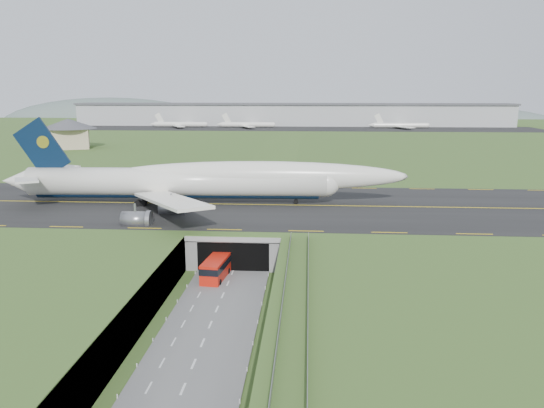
{
  "coord_description": "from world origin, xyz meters",
  "views": [
    {
      "loc": [
        12.22,
        -75.3,
        29.36
      ],
      "look_at": [
        5.64,
        20.0,
        9.09
      ],
      "focal_mm": 35.0,
      "sensor_mm": 36.0,
      "label": 1
    }
  ],
  "objects": [
    {
      "name": "distant_hills",
      "position": [
        64.38,
        430.0,
        -4.0
      ],
      "size": [
        700.0,
        91.0,
        60.0
      ],
      "color": "slate",
      "rests_on": "ground"
    },
    {
      "name": "ground",
      "position": [
        0.0,
        0.0,
        0.0
      ],
      "size": [
        900.0,
        900.0,
        0.0
      ],
      "primitive_type": "plane",
      "color": "#3A5723",
      "rests_on": "ground"
    },
    {
      "name": "guideway",
      "position": [
        11.0,
        -19.11,
        5.32
      ],
      "size": [
        3.0,
        53.0,
        7.05
      ],
      "color": "#A8A8A3",
      "rests_on": "ground"
    },
    {
      "name": "airfield_deck",
      "position": [
        0.0,
        0.0,
        3.0
      ],
      "size": [
        800.0,
        800.0,
        6.0
      ],
      "primitive_type": "cube",
      "color": "gray",
      "rests_on": "ground"
    },
    {
      "name": "cargo_terminal",
      "position": [
        -0.09,
        299.41,
        13.96
      ],
      "size": [
        320.0,
        67.0,
        15.6
      ],
      "color": "#B2B2B2",
      "rests_on": "ground"
    },
    {
      "name": "trench_road",
      "position": [
        0.0,
        -7.5,
        0.1
      ],
      "size": [
        12.0,
        75.0,
        0.2
      ],
      "primitive_type": "cube",
      "color": "slate",
      "rests_on": "ground"
    },
    {
      "name": "taxiway",
      "position": [
        0.0,
        33.0,
        6.09
      ],
      "size": [
        800.0,
        44.0,
        0.18
      ],
      "primitive_type": "cube",
      "color": "black",
      "rests_on": "airfield_deck"
    },
    {
      "name": "jumbo_jet",
      "position": [
        -9.43,
        33.32,
        11.03
      ],
      "size": [
        85.91,
        56.72,
        18.77
      ],
      "rotation": [
        0.0,
        0.0,
        0.04
      ],
      "color": "white",
      "rests_on": "ground"
    },
    {
      "name": "tunnel_portal",
      "position": [
        0.0,
        16.71,
        3.33
      ],
      "size": [
        17.0,
        22.3,
        6.0
      ],
      "color": "gray",
      "rests_on": "ground"
    },
    {
      "name": "service_building",
      "position": [
        -88.06,
        141.44,
        13.36
      ],
      "size": [
        29.54,
        29.54,
        12.43
      ],
      "rotation": [
        0.0,
        0.0,
        0.37
      ],
      "color": "#C3AF8D",
      "rests_on": "ground"
    },
    {
      "name": "shuttle_tram",
      "position": [
        -2.28,
        4.2,
        1.79
      ],
      "size": [
        3.88,
        8.33,
        3.27
      ],
      "rotation": [
        0.0,
        0.0,
        -0.11
      ],
      "color": "red",
      "rests_on": "ground"
    }
  ]
}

